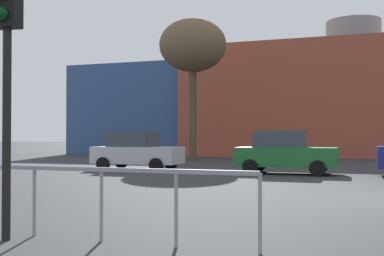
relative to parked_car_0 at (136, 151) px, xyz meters
name	(u,v)px	position (x,y,z in m)	size (l,w,h in m)	color
building_backdrop	(354,103)	(8.85, 19.01, 3.11)	(44.11, 10.10, 10.12)	#9E4733
parked_car_0	(136,151)	(0.00, 0.00, 0.00)	(3.80, 1.87, 1.65)	silver
parked_car_1	(285,152)	(6.38, 0.00, 0.02)	(3.87, 1.90, 1.68)	#1E662D
traffic_light_near_left	(6,37)	(4.37, -13.36, 2.05)	(0.39, 0.38, 3.90)	black
bare_tree_0	(193,47)	(-0.23, 8.23, 6.04)	(4.03, 4.03, 8.55)	brown
pedestrian_railing	(34,182)	(4.55, -12.95, -0.03)	(6.75, 0.06, 1.03)	gray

